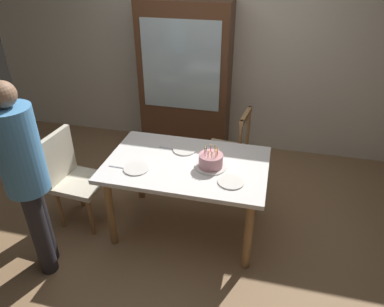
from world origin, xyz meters
TOP-DOWN VIEW (x-y plane):
  - ground at (0.00, 0.00)m, footprint 6.40×6.40m
  - back_wall at (0.00, 1.85)m, footprint 6.40×0.10m
  - dining_table at (0.00, 0.00)m, footprint 1.43×0.92m
  - birthday_cake at (0.22, -0.02)m, footprint 0.28×0.28m
  - plate_near_celebrant at (-0.39, -0.21)m, footprint 0.22×0.22m
  - plate_far_side at (-0.07, 0.21)m, footprint 0.22×0.22m
  - plate_near_guest at (0.43, -0.21)m, footprint 0.22×0.22m
  - fork_near_celebrant at (-0.55, -0.22)m, footprint 0.18×0.02m
  - fork_far_side at (-0.23, 0.20)m, footprint 0.18×0.03m
  - chair_spindle_back at (0.26, 0.77)m, footprint 0.49×0.49m
  - chair_upholstered at (-1.10, -0.12)m, footprint 0.47×0.47m
  - person_celebrant at (-1.05, -0.73)m, footprint 0.32×0.32m
  - china_cabinet at (-0.42, 1.56)m, footprint 1.10×0.45m

SIDE VIEW (x-z plane):
  - ground at x=0.00m, z-range 0.00..0.00m
  - chair_spindle_back at x=0.26m, z-range -0.02..0.93m
  - chair_upholstered at x=-1.10m, z-range 0.06..1.01m
  - dining_table at x=0.00m, z-range 0.28..1.03m
  - fork_near_celebrant at x=-0.55m, z-range 0.76..0.76m
  - fork_far_side at x=-0.23m, z-range 0.76..0.76m
  - plate_near_celebrant at x=-0.39m, z-range 0.76..0.77m
  - plate_far_side at x=-0.07m, z-range 0.76..0.77m
  - plate_near_guest at x=0.43m, z-range 0.76..0.77m
  - birthday_cake at x=0.22m, z-range 0.72..0.91m
  - person_celebrant at x=-1.05m, z-range 0.12..1.79m
  - china_cabinet at x=-0.42m, z-range 0.00..1.90m
  - back_wall at x=0.00m, z-range 0.00..2.60m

